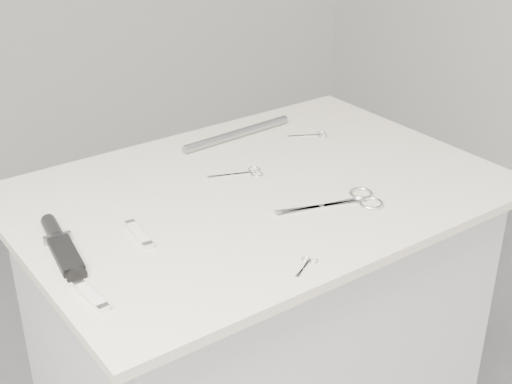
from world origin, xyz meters
TOP-DOWN VIEW (x-y plane):
  - plinth at (0.00, 0.00)m, footprint 0.90×0.60m
  - display_board at (0.00, 0.00)m, footprint 1.00×0.70m
  - large_shears at (0.11, -0.16)m, footprint 0.22×0.12m
  - embroidery_scissors_a at (0.02, 0.07)m, footprint 0.12×0.07m
  - embroidery_scissors_b at (0.28, 0.15)m, footprint 0.09×0.07m
  - tiny_scissors at (-0.11, -0.29)m, footprint 0.07×0.05m
  - sheathed_knife at (-0.43, 0.02)m, footprint 0.06×0.20m
  - pocket_knife_a at (-0.30, -0.04)m, footprint 0.03×0.10m
  - pocket_knife_b at (-0.45, -0.17)m, footprint 0.03×0.09m
  - metal_rail at (0.12, 0.25)m, footprint 0.31×0.04m

SIDE VIEW (x-z plane):
  - plinth at x=0.00m, z-range 0.00..0.90m
  - display_board at x=0.00m, z-range 0.90..0.92m
  - tiny_scissors at x=-0.11m, z-range 0.92..0.92m
  - embroidery_scissors_b at x=0.28m, z-range 0.92..0.92m
  - embroidery_scissors_a at x=0.02m, z-range 0.92..0.92m
  - large_shears at x=0.11m, z-range 0.92..0.93m
  - pocket_knife_b at x=-0.45m, z-range 0.92..0.93m
  - pocket_knife_a at x=-0.30m, z-range 0.92..0.93m
  - sheathed_knife at x=-0.43m, z-range 0.91..0.94m
  - metal_rail at x=0.12m, z-range 0.92..0.94m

